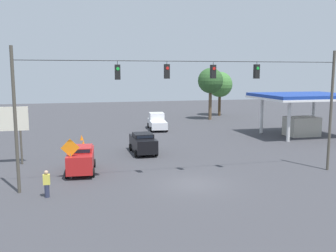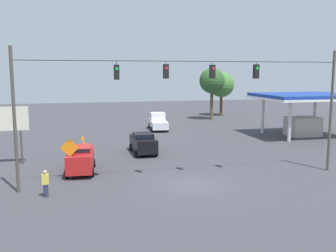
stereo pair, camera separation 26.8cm
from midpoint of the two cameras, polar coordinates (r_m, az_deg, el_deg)
name	(u,v)px [view 2 (the right image)]	position (r m, az deg, el deg)	size (l,w,h in m)	color
ground_plane	(193,184)	(25.15, 4.11, -8.82)	(140.00, 140.00, 0.00)	#3D3D42
overhead_signal_span	(189,98)	(25.02, 3.59, 4.27)	(22.15, 0.38, 8.91)	#4C473D
pickup_truck_white_oncoming_deep	(158,122)	(48.31, -1.36, 0.63)	(2.61, 5.71, 2.12)	silver
sedan_black_withflow_mid	(143,143)	(34.20, -3.58, -2.56)	(2.09, 4.49, 1.85)	black
sedan_red_parked_shoulder	(81,159)	(28.42, -12.92, -4.87)	(2.31, 4.52, 1.97)	red
traffic_cone_nearest	(83,165)	(29.55, -12.54, -5.82)	(0.39, 0.39, 0.58)	orange
traffic_cone_second	(84,156)	(32.64, -12.48, -4.49)	(0.39, 0.39, 0.58)	orange
traffic_cone_third	(83,149)	(35.56, -12.69, -3.45)	(0.39, 0.39, 0.58)	orange
traffic_cone_fourth	(84,143)	(38.64, -12.49, -2.52)	(0.39, 0.39, 0.58)	orange
traffic_cone_fifth	(83,137)	(41.84, -12.72, -1.71)	(0.39, 0.39, 0.58)	orange
gas_station	(304,105)	(45.89, 20.16, 2.98)	(10.34, 8.52, 4.89)	navy
work_zone_sign	(70,151)	(26.64, -14.47, -3.68)	(1.27, 0.06, 2.84)	slate
pedestrian	(46,184)	(23.51, -17.85, -8.35)	(0.40, 0.28, 1.64)	#2D334C
tree_horizon_left	(221,85)	(63.94, 8.27, 6.25)	(4.25, 4.25, 7.41)	#4C3823
tree_horizon_right	(212,81)	(58.35, 6.85, 6.81)	(3.90, 3.90, 8.00)	brown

